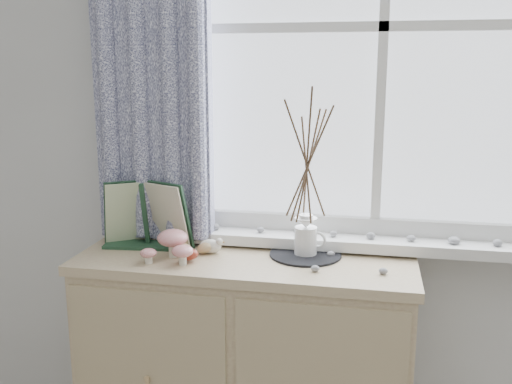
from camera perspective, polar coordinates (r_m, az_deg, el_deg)
sideboard at (r=2.21m, az=-1.08°, el=-17.00°), size 1.20×0.45×0.85m
botanical_book at (r=2.13m, az=-11.21°, el=-2.31°), size 0.39×0.17×0.26m
toadstool_cluster at (r=2.02m, az=-8.38°, el=-5.10°), size 0.19×0.16×0.10m
wooden_eggs at (r=2.07m, az=-6.62°, el=-5.61°), size 0.16×0.17×0.06m
songbird_figurine at (r=2.08m, az=-4.60°, el=-5.35°), size 0.11×0.05×0.06m
crocheted_doily at (r=2.06m, az=4.96°, el=-6.26°), size 0.26×0.26×0.01m
twig_pitcher at (r=1.98m, az=5.14°, el=3.30°), size 0.27×0.27×0.61m
sideboard_pebbles at (r=1.99m, az=7.51°, el=-6.78°), size 0.33×0.23×0.02m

